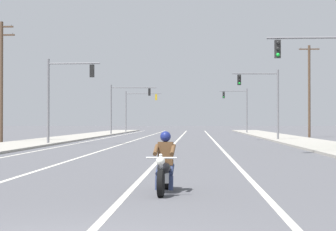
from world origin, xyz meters
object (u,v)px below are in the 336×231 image
motorcycle_with_rider (165,168)px  utility_pole_right_far (309,89)px  traffic_signal_near_right (319,74)px  traffic_signal_mid_right (265,94)px  utility_pole_left_near (1,78)px  traffic_signal_near_left (63,89)px  traffic_signal_far_left (136,105)px  traffic_signal_far_right (239,104)px  traffic_signal_mid_left (124,101)px

motorcycle_with_rider → utility_pole_right_far: bearing=75.1°
traffic_signal_near_right → traffic_signal_mid_right: bearing=90.2°
motorcycle_with_rider → utility_pole_left_near: size_ratio=0.23×
traffic_signal_near_right → traffic_signal_mid_right: same height
traffic_signal_near_right → traffic_signal_near_left: size_ratio=1.00×
utility_pole_right_far → traffic_signal_near_right: bearing=-100.2°
motorcycle_with_rider → traffic_signal_near_left: traffic_signal_near_left is taller
utility_pole_left_near → traffic_signal_near_right: bearing=-36.3°
traffic_signal_mid_right → traffic_signal_far_left: (-14.95, 35.78, 0.09)m
traffic_signal_near_right → traffic_signal_far_right: bearing=90.2°
traffic_signal_near_right → traffic_signal_mid_left: same height
traffic_signal_far_right → utility_pole_right_far: size_ratio=0.64×
traffic_signal_mid_right → utility_pole_left_near: 22.15m
traffic_signal_mid_right → utility_pole_right_far: size_ratio=0.64×
motorcycle_with_rider → traffic_signal_mid_right: bearing=79.6°
motorcycle_with_rider → traffic_signal_far_left: size_ratio=0.35×
motorcycle_with_rider → traffic_signal_far_right: size_ratio=0.35×
traffic_signal_near_right → utility_pole_left_near: size_ratio=0.65×
traffic_signal_near_left → traffic_signal_mid_left: 29.79m
traffic_signal_near_left → traffic_signal_mid_right: (15.60, 9.55, 0.01)m
traffic_signal_near_right → traffic_signal_mid_left: 44.51m
motorcycle_with_rider → traffic_signal_far_left: (-8.17, 72.69, 3.55)m
motorcycle_with_rider → traffic_signal_far_left: bearing=96.4°
traffic_signal_near_left → utility_pole_left_near: size_ratio=0.65×
traffic_signal_mid_right → traffic_signal_far_right: size_ratio=1.00×
traffic_signal_far_left → utility_pole_left_near: utility_pole_left_near is taller
motorcycle_with_rider → traffic_signal_near_left: size_ratio=0.35×
traffic_signal_near_left → utility_pole_left_near: utility_pole_left_near is taller
utility_pole_left_near → motorcycle_with_rider: bearing=-64.9°
traffic_signal_mid_left → utility_pole_right_far: utility_pole_right_far is taller
utility_pole_left_near → traffic_signal_mid_right: bearing=15.7°
traffic_signal_near_left → utility_pole_right_far: 29.30m
traffic_signal_mid_right → utility_pole_left_near: bearing=-164.3°
traffic_signal_far_left → utility_pole_right_far: utility_pole_right_far is taller
traffic_signal_mid_left → traffic_signal_far_right: same height
traffic_signal_mid_left → utility_pole_right_far: 22.92m
traffic_signal_far_right → utility_pole_right_far: 19.48m
traffic_signal_near_left → utility_pole_right_far: bearing=42.9°
motorcycle_with_rider → traffic_signal_far_left: 73.24m
utility_pole_right_far → traffic_signal_mid_left: bearing=154.5°
traffic_signal_far_left → traffic_signal_near_right: bearing=-75.3°
motorcycle_with_rider → traffic_signal_far_right: 66.26m
traffic_signal_near_left → traffic_signal_far_left: (0.65, 45.32, 0.10)m
motorcycle_with_rider → utility_pole_right_far: (12.63, 47.30, 4.45)m
motorcycle_with_rider → traffic_signal_mid_right: 37.69m
traffic_signal_mid_left → traffic_signal_far_right: size_ratio=1.00×
motorcycle_with_rider → traffic_signal_mid_left: traffic_signal_mid_left is taller
motorcycle_with_rider → traffic_signal_mid_left: 57.82m
traffic_signal_mid_left → traffic_signal_far_left: size_ratio=1.00×
traffic_signal_mid_right → traffic_signal_mid_left: bearing=126.3°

